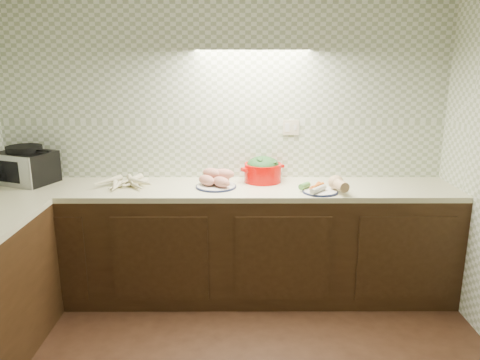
{
  "coord_description": "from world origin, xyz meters",
  "views": [
    {
      "loc": [
        0.13,
        -1.98,
        1.87
      ],
      "look_at": [
        0.14,
        1.25,
        1.02
      ],
      "focal_mm": 35.0,
      "sensor_mm": 36.0,
      "label": 1
    }
  ],
  "objects_px": {
    "parsnip_pile": "(118,185)",
    "sweet_potato_plate": "(216,180)",
    "toaster_oven": "(25,166)",
    "dutch_oven": "(263,170)",
    "veg_plate": "(327,186)",
    "onion_bowl": "(220,178)"
  },
  "relations": [
    {
      "from": "parsnip_pile",
      "to": "sweet_potato_plate",
      "type": "relative_size",
      "value": 1.32
    },
    {
      "from": "toaster_oven",
      "to": "sweet_potato_plate",
      "type": "height_order",
      "value": "toaster_oven"
    },
    {
      "from": "toaster_oven",
      "to": "parsnip_pile",
      "type": "bearing_deg",
      "value": 7.46
    },
    {
      "from": "dutch_oven",
      "to": "veg_plate",
      "type": "relative_size",
      "value": 1.13
    },
    {
      "from": "sweet_potato_plate",
      "to": "dutch_oven",
      "type": "xyz_separation_m",
      "value": [
        0.37,
        0.16,
        0.05
      ]
    },
    {
      "from": "dutch_oven",
      "to": "veg_plate",
      "type": "height_order",
      "value": "dutch_oven"
    },
    {
      "from": "toaster_oven",
      "to": "dutch_oven",
      "type": "xyz_separation_m",
      "value": [
        1.88,
        0.03,
        -0.04
      ]
    },
    {
      "from": "toaster_oven",
      "to": "veg_plate",
      "type": "bearing_deg",
      "value": 15.12
    },
    {
      "from": "parsnip_pile",
      "to": "dutch_oven",
      "type": "height_order",
      "value": "dutch_oven"
    },
    {
      "from": "sweet_potato_plate",
      "to": "parsnip_pile",
      "type": "bearing_deg",
      "value": -175.06
    },
    {
      "from": "toaster_oven",
      "to": "parsnip_pile",
      "type": "height_order",
      "value": "toaster_oven"
    },
    {
      "from": "toaster_oven",
      "to": "dutch_oven",
      "type": "bearing_deg",
      "value": 22.57
    },
    {
      "from": "parsnip_pile",
      "to": "sweet_potato_plate",
      "type": "distance_m",
      "value": 0.74
    },
    {
      "from": "toaster_oven",
      "to": "parsnip_pile",
      "type": "relative_size",
      "value": 1.2
    },
    {
      "from": "toaster_oven",
      "to": "parsnip_pile",
      "type": "xyz_separation_m",
      "value": [
        0.78,
        -0.2,
        -0.11
      ]
    },
    {
      "from": "veg_plate",
      "to": "parsnip_pile",
      "type": "bearing_deg",
      "value": 177.33
    },
    {
      "from": "veg_plate",
      "to": "sweet_potato_plate",
      "type": "bearing_deg",
      "value": 170.59
    },
    {
      "from": "toaster_oven",
      "to": "onion_bowl",
      "type": "height_order",
      "value": "toaster_oven"
    },
    {
      "from": "sweet_potato_plate",
      "to": "toaster_oven",
      "type": "bearing_deg",
      "value": 175.01
    },
    {
      "from": "toaster_oven",
      "to": "sweet_potato_plate",
      "type": "relative_size",
      "value": 1.57
    },
    {
      "from": "sweet_potato_plate",
      "to": "onion_bowl",
      "type": "xyz_separation_m",
      "value": [
        0.02,
        0.12,
        -0.01
      ]
    },
    {
      "from": "sweet_potato_plate",
      "to": "veg_plate",
      "type": "xyz_separation_m",
      "value": [
        0.83,
        -0.14,
        -0.01
      ]
    }
  ]
}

